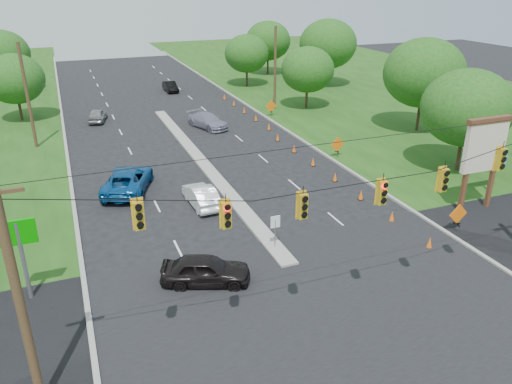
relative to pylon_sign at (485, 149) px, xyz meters
name	(u,v)px	position (x,y,z in m)	size (l,w,h in m)	color
ground	(327,311)	(-14.31, -6.20, -4.00)	(160.00, 160.00, 0.00)	black
grass_right	(495,128)	(15.69, 13.80, -4.00)	(40.00, 160.00, 0.06)	#1E4714
cross_street	(327,311)	(-14.31, -6.20, -4.00)	(160.00, 14.00, 0.02)	black
curb_left	(66,144)	(-24.41, 23.80, -4.00)	(0.25, 110.00, 0.16)	gray
curb_right	(272,122)	(-4.21, 23.80, -4.00)	(0.25, 110.00, 0.16)	gray
median	(202,162)	(-14.31, 14.80, -4.00)	(1.00, 34.00, 0.18)	gray
median_sign	(275,226)	(-14.31, -0.20, -2.54)	(0.55, 0.06, 2.05)	gray
signal_span	(346,223)	(-14.37, -7.20, 0.97)	(25.60, 0.32, 9.00)	#422D1C
utility_pole_far_left	(28,97)	(-26.81, 23.80, 0.50)	(0.28, 0.28, 9.00)	#422D1C
utility_pole_far_right	(275,69)	(-1.81, 28.80, 0.50)	(0.28, 0.28, 9.00)	#422D1C
pylon_sign	(485,149)	(0.00, 0.00, 0.00)	(5.90, 2.30, 6.12)	#59331E
cone_0	(430,242)	(-6.25, -3.20, -3.65)	(0.32, 0.32, 0.70)	orange
cone_1	(392,216)	(-6.25, 0.30, -3.65)	(0.32, 0.32, 0.70)	orange
cone_2	(361,195)	(-6.25, 3.80, -3.65)	(0.32, 0.32, 0.70)	orange
cone_3	(335,177)	(-6.25, 7.30, -3.65)	(0.32, 0.32, 0.70)	orange
cone_4	(313,162)	(-6.25, 10.80, -3.65)	(0.32, 0.32, 0.70)	orange
cone_5	(294,148)	(-6.25, 14.30, -3.65)	(0.32, 0.32, 0.70)	orange
cone_6	(278,137)	(-6.25, 17.80, -3.65)	(0.32, 0.32, 0.70)	orange
cone_7	(269,126)	(-5.65, 21.30, -3.65)	(0.32, 0.32, 0.70)	orange
cone_8	(256,118)	(-5.65, 24.80, -3.65)	(0.32, 0.32, 0.70)	orange
cone_9	(244,110)	(-5.65, 28.30, -3.65)	(0.32, 0.32, 0.70)	orange
cone_10	(234,103)	(-5.65, 31.80, -3.65)	(0.32, 0.32, 0.70)	orange
cone_11	(224,97)	(-5.65, 35.30, -3.65)	(0.32, 0.32, 0.70)	orange
work_sign_0	(458,215)	(-3.51, -2.20, -2.91)	(1.27, 0.58, 1.37)	black
work_sign_1	(337,145)	(-3.51, 11.80, -2.91)	(1.27, 0.58, 1.37)	black
work_sign_2	(271,107)	(-3.51, 25.80, -2.91)	(1.27, 0.58, 1.37)	black
tree_5	(14,79)	(-28.31, 33.80, 0.34)	(5.88, 5.88, 6.86)	black
tree_6	(2,54)	(-30.31, 48.80, 0.96)	(6.72, 6.72, 7.84)	black
tree_7	(467,108)	(3.69, 5.80, 0.96)	(6.72, 6.72, 7.84)	black
tree_8	(424,73)	(7.69, 15.80, 1.58)	(7.56, 7.56, 8.82)	black
tree_9	(308,70)	(1.69, 27.80, 0.34)	(5.88, 5.88, 6.86)	black
tree_10	(328,44)	(9.69, 37.80, 1.58)	(7.56, 7.56, 8.82)	black
tree_11	(268,41)	(5.69, 48.80, 0.96)	(6.72, 6.72, 7.84)	black
tree_12	(247,53)	(-0.31, 41.80, 0.34)	(5.88, 5.88, 6.86)	black
black_sedan	(206,270)	(-18.78, -1.98, -3.26)	(1.76, 4.36, 1.49)	black
white_sedan	(201,196)	(-16.53, 6.86, -3.31)	(1.47, 4.22, 1.39)	white
blue_pickup	(128,180)	(-20.66, 11.04, -3.17)	(2.75, 5.96, 1.66)	#0D4989
silver_car_far	(208,121)	(-11.01, 24.23, -3.28)	(2.01, 4.95, 1.44)	gray
silver_car_oncoming	(97,115)	(-20.97, 30.64, -3.34)	(1.56, 3.88, 1.32)	gray
dark_car_receding	(170,86)	(-10.80, 42.19, -3.35)	(1.38, 3.95, 1.30)	black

